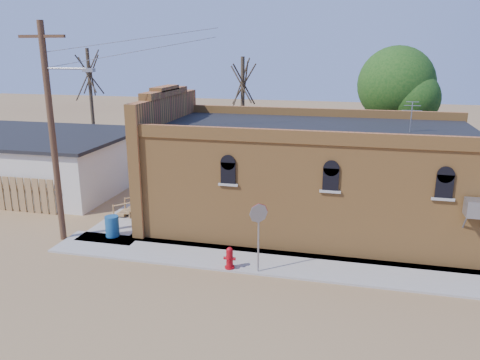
% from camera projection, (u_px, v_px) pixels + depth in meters
% --- Properties ---
extents(ground, '(120.00, 120.00, 0.00)m').
position_uv_depth(ground, '(241.00, 271.00, 17.29)').
color(ground, olive).
rests_on(ground, ground).
extents(sidewalk_south, '(19.00, 2.20, 0.08)m').
position_uv_depth(sidewalk_south, '(285.00, 264.00, 17.79)').
color(sidewalk_south, '#9E9991').
rests_on(sidewalk_south, ground).
extents(sidewalk_west, '(2.60, 10.00, 0.08)m').
position_uv_depth(sidewalk_west, '(150.00, 206.00, 24.31)').
color(sidewalk_west, '#9E9991').
rests_on(sidewalk_west, ground).
extents(brick_bar, '(16.40, 7.97, 6.30)m').
position_uv_depth(brick_bar, '(304.00, 175.00, 21.43)').
color(brick_bar, '#C5813C').
rests_on(brick_bar, ground).
extents(wood_fence, '(5.20, 0.10, 1.80)m').
position_uv_depth(wood_fence, '(11.00, 194.00, 23.48)').
color(wood_fence, olive).
rests_on(wood_fence, ground).
extents(utility_pole, '(3.12, 0.26, 9.00)m').
position_uv_depth(utility_pole, '(53.00, 130.00, 18.96)').
color(utility_pole, '#43261B').
rests_on(utility_pole, ground).
extents(tree_bare_near, '(2.80, 2.80, 7.65)m').
position_uv_depth(tree_bare_near, '(243.00, 82.00, 28.53)').
color(tree_bare_near, '#4C392B').
rests_on(tree_bare_near, ground).
extents(tree_bare_far, '(2.80, 2.80, 8.16)m').
position_uv_depth(tree_bare_far, '(89.00, 73.00, 31.83)').
color(tree_bare_far, '#4C392B').
rests_on(tree_bare_far, ground).
extents(tree_leafy, '(4.40, 4.40, 8.15)m').
position_uv_depth(tree_leafy, '(396.00, 85.00, 26.98)').
color(tree_leafy, '#4C392B').
rests_on(tree_leafy, ground).
extents(fire_hydrant, '(0.47, 0.43, 0.83)m').
position_uv_depth(fire_hydrant, '(230.00, 258.00, 17.25)').
color(fire_hydrant, '#9F0912').
rests_on(fire_hydrant, sidewalk_south).
extents(stop_sign, '(0.58, 0.50, 2.61)m').
position_uv_depth(stop_sign, '(259.00, 220.00, 16.59)').
color(stop_sign, gray).
rests_on(stop_sign, sidewalk_south).
extents(trash_barrel, '(0.68, 0.68, 0.90)m').
position_uv_depth(trash_barrel, '(112.00, 226.00, 20.23)').
color(trash_barrel, navy).
rests_on(trash_barrel, sidewalk_west).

